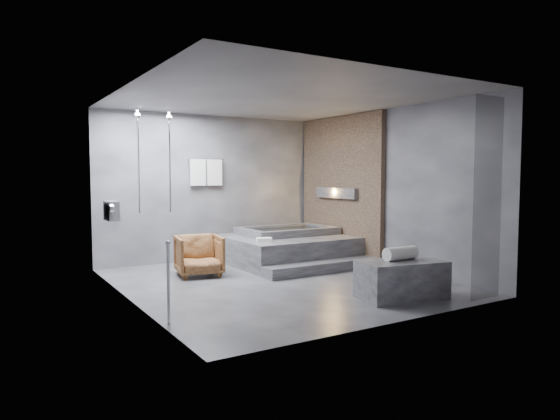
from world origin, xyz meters
TOP-DOWN VIEW (x-y plane):
  - room at (0.40, 0.24)m, footprint 5.00×5.04m
  - tub_deck at (1.05, 1.45)m, footprint 2.20×2.00m
  - tub_step at (1.05, 0.27)m, footprint 2.20×0.36m
  - concrete_bench at (0.89, -1.73)m, footprint 1.23×0.83m
  - driftwood_chair at (-0.85, 1.10)m, footprint 0.84×0.85m
  - rolled_towel at (0.91, -1.68)m, footprint 0.50×0.18m
  - deck_towel at (0.29, 0.94)m, footprint 0.31×0.27m

SIDE VIEW (x-z plane):
  - tub_step at x=1.05m, z-range 0.00..0.18m
  - tub_deck at x=1.05m, z-range 0.00..0.50m
  - concrete_bench at x=0.89m, z-range 0.00..0.51m
  - driftwood_chair at x=-0.85m, z-range 0.00..0.67m
  - deck_towel at x=0.29m, z-range 0.50..0.57m
  - rolled_towel at x=0.91m, z-range 0.51..0.69m
  - room at x=0.40m, z-range 0.32..3.14m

